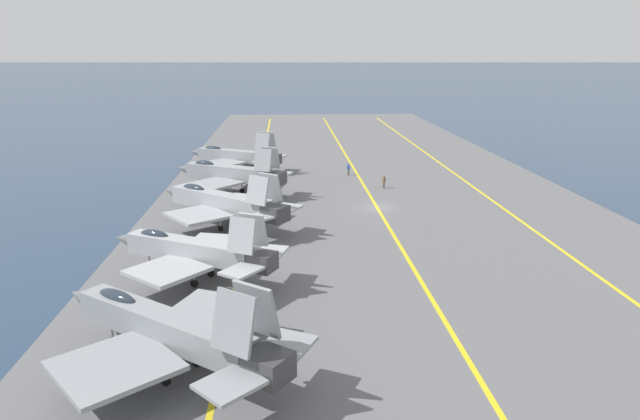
{
  "coord_description": "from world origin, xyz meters",
  "views": [
    {
      "loc": [
        -64.12,
        10.63,
        18.07
      ],
      "look_at": [
        -9.74,
        7.32,
        2.9
      ],
      "focal_mm": 32.0,
      "sensor_mm": 36.0,
      "label": 1
    }
  ],
  "objects_px": {
    "parked_jet_fourth": "(230,173)",
    "crew_blue_vest": "(349,169)",
    "parked_jet_second": "(193,250)",
    "parked_jet_fifth": "(235,156)",
    "parked_jet_third": "(222,202)",
    "crew_brown_vest": "(384,181)",
    "parked_jet_nearest": "(168,329)"
  },
  "relations": [
    {
      "from": "parked_jet_second",
      "to": "parked_jet_fifth",
      "type": "distance_m",
      "value": 43.91
    },
    {
      "from": "parked_jet_fifth",
      "to": "crew_brown_vest",
      "type": "relative_size",
      "value": 8.95
    },
    {
      "from": "crew_brown_vest",
      "to": "parked_jet_third",
      "type": "bearing_deg",
      "value": 129.7
    },
    {
      "from": "parked_jet_second",
      "to": "parked_jet_fourth",
      "type": "relative_size",
      "value": 0.95
    },
    {
      "from": "parked_jet_nearest",
      "to": "parked_jet_fifth",
      "type": "height_order",
      "value": "parked_jet_nearest"
    },
    {
      "from": "parked_jet_fifth",
      "to": "crew_brown_vest",
      "type": "xyz_separation_m",
      "value": [
        -13.06,
        -20.81,
        -1.31
      ]
    },
    {
      "from": "parked_jet_nearest",
      "to": "parked_jet_fourth",
      "type": "xyz_separation_m",
      "value": [
        41.96,
        0.33,
        0.1
      ]
    },
    {
      "from": "parked_jet_fourth",
      "to": "parked_jet_fifth",
      "type": "relative_size",
      "value": 0.99
    },
    {
      "from": "parked_jet_second",
      "to": "crew_blue_vest",
      "type": "height_order",
      "value": "parked_jet_second"
    },
    {
      "from": "parked_jet_fifth",
      "to": "crew_blue_vest",
      "type": "distance_m",
      "value": 17.62
    },
    {
      "from": "parked_jet_second",
      "to": "parked_jet_fourth",
      "type": "xyz_separation_m",
      "value": [
        28.49,
        -0.32,
        0.21
      ]
    },
    {
      "from": "parked_jet_third",
      "to": "parked_jet_fourth",
      "type": "height_order",
      "value": "parked_jet_fourth"
    },
    {
      "from": "parked_jet_fifth",
      "to": "crew_blue_vest",
      "type": "height_order",
      "value": "parked_jet_fifth"
    },
    {
      "from": "crew_blue_vest",
      "to": "parked_jet_fifth",
      "type": "bearing_deg",
      "value": 74.89
    },
    {
      "from": "parked_jet_fourth",
      "to": "parked_jet_fifth",
      "type": "distance_m",
      "value": 15.44
    },
    {
      "from": "parked_jet_second",
      "to": "crew_blue_vest",
      "type": "relative_size",
      "value": 8.54
    },
    {
      "from": "parked_jet_third",
      "to": "parked_jet_fourth",
      "type": "relative_size",
      "value": 1.01
    },
    {
      "from": "parked_jet_second",
      "to": "crew_brown_vest",
      "type": "xyz_separation_m",
      "value": [
        30.84,
        -20.49,
        -1.56
      ]
    },
    {
      "from": "crew_blue_vest",
      "to": "parked_jet_fourth",
      "type": "bearing_deg",
      "value": 123.58
    },
    {
      "from": "parked_jet_third",
      "to": "crew_blue_vest",
      "type": "height_order",
      "value": "parked_jet_third"
    },
    {
      "from": "parked_jet_fifth",
      "to": "crew_brown_vest",
      "type": "height_order",
      "value": "parked_jet_fifth"
    },
    {
      "from": "parked_jet_fourth",
      "to": "crew_brown_vest",
      "type": "height_order",
      "value": "parked_jet_fourth"
    },
    {
      "from": "parked_jet_third",
      "to": "crew_brown_vest",
      "type": "height_order",
      "value": "parked_jet_third"
    },
    {
      "from": "crew_blue_vest",
      "to": "crew_brown_vest",
      "type": "xyz_separation_m",
      "value": [
        -8.48,
        -3.84,
        0.01
      ]
    },
    {
      "from": "parked_jet_third",
      "to": "crew_brown_vest",
      "type": "bearing_deg",
      "value": -50.3
    },
    {
      "from": "crew_blue_vest",
      "to": "crew_brown_vest",
      "type": "height_order",
      "value": "crew_brown_vest"
    },
    {
      "from": "parked_jet_fourth",
      "to": "crew_blue_vest",
      "type": "xyz_separation_m",
      "value": [
        10.84,
        -16.32,
        -1.78
      ]
    },
    {
      "from": "parked_jet_second",
      "to": "crew_brown_vest",
      "type": "bearing_deg",
      "value": -33.59
    },
    {
      "from": "parked_jet_nearest",
      "to": "parked_jet_fifth",
      "type": "relative_size",
      "value": 1.02
    },
    {
      "from": "parked_jet_nearest",
      "to": "parked_jet_third",
      "type": "height_order",
      "value": "parked_jet_nearest"
    },
    {
      "from": "parked_jet_second",
      "to": "crew_blue_vest",
      "type": "bearing_deg",
      "value": -22.94
    },
    {
      "from": "parked_jet_third",
      "to": "parked_jet_fourth",
      "type": "xyz_separation_m",
      "value": [
        14.02,
        0.44,
        0.1
      ]
    }
  ]
}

